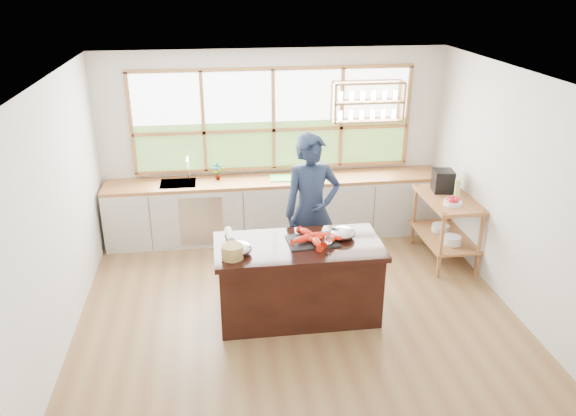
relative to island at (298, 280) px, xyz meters
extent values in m
plane|color=brown|center=(0.00, 0.20, -0.45)|extent=(5.00, 5.00, 0.00)
cube|color=silver|center=(0.00, 2.45, 0.90)|extent=(5.00, 0.02, 2.70)
cube|color=silver|center=(0.00, -2.05, 0.90)|extent=(5.00, 0.02, 2.70)
cube|color=silver|center=(-2.50, 0.20, 0.90)|extent=(0.02, 4.50, 2.70)
cube|color=silver|center=(2.50, 0.20, 0.90)|extent=(0.02, 4.50, 2.70)
cube|color=silver|center=(0.00, 0.20, 2.25)|extent=(5.00, 4.50, 0.02)
cube|color=#A4663F|center=(0.00, 2.42, 1.25)|extent=(4.05, 0.06, 1.50)
cube|color=white|center=(0.00, 2.44, 1.59)|extent=(3.98, 0.01, 0.75)
cube|color=#3F6220|center=(0.00, 2.44, 0.87)|extent=(3.98, 0.01, 0.70)
cube|color=#A4663F|center=(1.35, 2.31, 1.77)|extent=(1.00, 0.28, 0.03)
cube|color=#A4663F|center=(1.35, 2.31, 1.50)|extent=(1.00, 0.28, 0.03)
cube|color=#A4663F|center=(1.35, 2.31, 1.22)|extent=(1.00, 0.28, 0.03)
cube|color=#A4663F|center=(0.85, 2.31, 1.50)|extent=(0.03, 0.28, 0.55)
cube|color=#A4663F|center=(1.85, 2.31, 1.50)|extent=(0.03, 0.28, 0.55)
cube|color=beige|center=(0.00, 2.14, -0.03)|extent=(4.90, 0.62, 0.85)
cube|color=#AFB0B7|center=(-1.10, 1.82, -0.02)|extent=(0.60, 0.01, 0.72)
cube|color=#9C5F2D|center=(0.00, 2.14, 0.42)|extent=(4.90, 0.62, 0.05)
cube|color=#AFB0B7|center=(-1.40, 2.14, 0.37)|extent=(0.50, 0.42, 0.16)
cube|color=#9C5F2D|center=(2.45, 0.60, 0.00)|extent=(0.04, 0.04, 0.90)
cube|color=#9C5F2D|center=(2.45, 1.60, 0.00)|extent=(0.04, 0.04, 0.90)
cube|color=#9C5F2D|center=(1.93, 0.60, 0.00)|extent=(0.04, 0.04, 0.90)
cube|color=#9C5F2D|center=(1.93, 1.60, 0.00)|extent=(0.04, 0.04, 0.90)
cube|color=#9C5F2D|center=(2.19, 1.10, -0.13)|extent=(0.62, 1.10, 0.03)
cube|color=#9C5F2D|center=(2.19, 1.10, 0.42)|extent=(0.62, 1.10, 0.05)
cylinder|color=silver|center=(2.19, 0.85, -0.07)|extent=(0.24, 0.24, 0.11)
cylinder|color=silver|center=(2.19, 1.25, -0.07)|extent=(0.24, 0.24, 0.09)
cube|color=black|center=(0.00, 0.00, -0.03)|extent=(1.77, 0.82, 0.84)
cube|color=black|center=(0.00, 0.00, 0.42)|extent=(1.85, 0.90, 0.06)
imported|color=#18233C|center=(0.27, 0.74, 0.52)|extent=(0.75, 0.54, 1.94)
imported|color=slate|center=(-0.84, 2.20, 0.58)|extent=(0.15, 0.11, 0.26)
cube|color=#4DBC4A|center=(0.11, 2.14, 0.45)|extent=(0.41, 0.32, 0.01)
cube|color=black|center=(2.19, 1.34, 0.59)|extent=(0.30, 0.31, 0.30)
cylinder|color=#ADC763|center=(2.24, 0.99, 0.59)|extent=(0.08, 0.08, 0.29)
cylinder|color=silver|center=(2.14, 0.86, 0.47)|extent=(0.24, 0.24, 0.05)
sphere|color=red|center=(2.19, 0.86, 0.52)|extent=(0.07, 0.07, 0.07)
sphere|color=red|center=(2.16, 0.90, 0.52)|extent=(0.07, 0.07, 0.07)
sphere|color=red|center=(2.10, 0.89, 0.52)|extent=(0.07, 0.07, 0.07)
sphere|color=red|center=(2.10, 0.83, 0.52)|extent=(0.07, 0.07, 0.07)
sphere|color=red|center=(2.16, 0.81, 0.52)|extent=(0.07, 0.07, 0.07)
cube|color=black|center=(0.16, 0.04, 0.45)|extent=(0.57, 0.43, 0.02)
ellipsoid|color=red|center=(0.04, -0.01, 0.50)|extent=(0.23, 0.15, 0.08)
ellipsoid|color=red|center=(0.24, 0.06, 0.50)|extent=(0.23, 0.14, 0.08)
ellipsoid|color=red|center=(0.34, -0.06, 0.50)|extent=(0.21, 0.21, 0.08)
ellipsoid|color=red|center=(0.11, 0.16, 0.50)|extent=(0.18, 0.23, 0.08)
ellipsoid|color=red|center=(0.18, -0.10, 0.50)|extent=(0.11, 0.22, 0.08)
ellipsoid|color=#AFB0B7|center=(-0.66, -0.13, 0.51)|extent=(0.29, 0.29, 0.14)
ellipsoid|color=#AFB0B7|center=(0.52, 0.10, 0.51)|extent=(0.28, 0.28, 0.14)
cylinder|color=white|center=(0.28, -0.27, 0.45)|extent=(0.06, 0.06, 0.01)
cylinder|color=white|center=(0.28, -0.27, 0.52)|extent=(0.01, 0.01, 0.13)
ellipsoid|color=white|center=(0.28, -0.27, 0.62)|extent=(0.08, 0.08, 0.10)
cylinder|color=#A28C48|center=(-0.73, -0.22, 0.52)|extent=(0.23, 0.23, 0.15)
cylinder|color=silver|center=(-0.74, 0.26, 0.49)|extent=(0.11, 0.31, 0.08)
camera|label=1|loc=(-0.86, -5.46, 3.22)|focal=35.00mm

